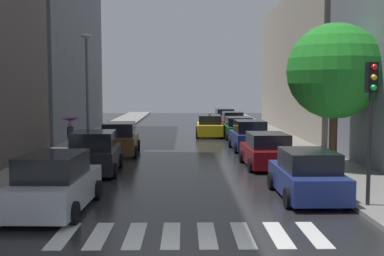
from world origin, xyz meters
The scene contains 20 objects.
ground_plane centered at (0.00, 24.00, -0.02)m, with size 28.00×72.00×0.04m, color #242426.
sidewalk_left centered at (-6.50, 24.00, 0.07)m, with size 3.00×72.00×0.15m, color gray.
sidewalk_right centered at (6.50, 24.00, 0.07)m, with size 3.00×72.00×0.15m, color gray.
crosswalk_stripes centered at (0.00, 2.28, 0.01)m, with size 6.75×2.20×0.01m.
building_left_mid centered at (-11.00, 28.07, 9.70)m, with size 6.00×17.47×19.40m, color slate.
building_right_mid centered at (11.00, 29.45, 5.47)m, with size 6.00×21.86×10.94m, color #9E9384.
parked_car_left_nearest centered at (-3.98, 4.69, 0.82)m, with size 2.18×4.47×1.76m.
parked_car_left_second centered at (-3.99, 11.08, 0.84)m, with size 2.30×4.15×1.82m.
parked_car_left_third centered at (-3.70, 16.99, 0.82)m, with size 2.21×4.49×1.77m.
parked_car_right_nearest centered at (3.98, 6.24, 0.77)m, with size 2.06×4.19×1.64m.
parked_car_right_second centered at (3.72, 12.48, 0.75)m, with size 2.25×4.18×1.61m.
parked_car_right_third centered at (3.71, 18.52, 0.82)m, with size 2.20×4.07×1.78m.
parked_car_right_fourth centered at (3.83, 25.26, 0.74)m, with size 2.23×4.65×1.56m.
parked_car_right_fifth centered at (3.95, 30.78, 0.77)m, with size 2.04×4.15×1.65m.
parked_car_right_sixth centered at (3.80, 37.16, 0.76)m, with size 2.13×4.58×1.63m.
taxi_midroad centered at (1.80, 26.61, 0.76)m, with size 2.14×4.64×1.81m.
pedestrian_foreground centered at (-6.48, 17.21, 1.58)m, with size 1.17×1.17×1.86m.
street_tree_right centered at (6.56, 11.77, 4.41)m, with size 4.24×4.24×6.40m.
traffic_light_right_corner centered at (5.45, 4.70, 3.29)m, with size 0.30×0.42×4.30m.
lamp_post_left centered at (-5.55, 17.53, 3.94)m, with size 0.60×0.28×6.53m.
Camera 1 is at (-0.11, -9.46, 3.70)m, focal length 44.79 mm.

